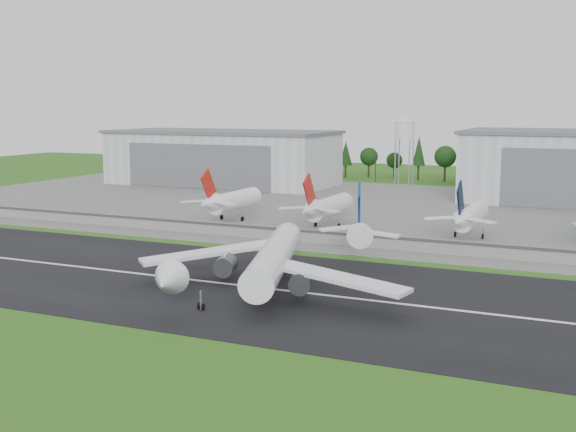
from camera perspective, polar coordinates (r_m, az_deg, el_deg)
The scene contains 13 objects.
ground at distance 135.24m, azimuth -9.97°, elevation -5.93°, with size 600.00×600.00×0.00m, color #235B15.
runway at distance 143.33m, azimuth -7.72°, elevation -5.02°, with size 320.00×60.00×0.10m, color black.
runway_centerline at distance 143.31m, azimuth -7.72°, elevation -5.00°, with size 220.00×1.00×0.02m, color white.
apron at distance 241.99m, azimuth 6.19°, elevation 0.65°, with size 320.00×150.00×0.10m, color slate.
blast_fence at distance 181.79m, azimuth -0.21°, elevation -1.44°, with size 240.00×0.61×3.50m.
hangar_west at distance 314.11m, azimuth -5.19°, elevation 4.65°, with size 97.00×44.00×23.20m.
water_tower at distance 303.48m, azimuth 9.22°, elevation 6.87°, with size 8.40×8.40×29.40m.
utility_poles at distance 318.45m, azimuth 10.69°, elevation 2.49°, with size 230.00×3.00×12.00m, color black, non-canonical shape.
treeline at distance 332.97m, azimuth 11.30°, elevation 2.74°, with size 320.00×16.00×22.00m, color black, non-canonical shape.
main_airliner at distance 133.32m, azimuth -1.21°, elevation -3.85°, with size 54.52×57.89×18.17m.
parked_jet_red_a at distance 212.62m, azimuth -4.66°, elevation 1.20°, with size 7.36×31.29×16.63m.
parked_jet_red_b at distance 199.82m, azimuth 2.97°, elevation 0.71°, with size 7.36×31.29×16.54m.
parked_jet_navy at distance 189.29m, azimuth 14.07°, elevation -0.05°, with size 7.36×31.29×16.35m.
Camera 1 is at (74.25, -107.80, 34.02)m, focal length 45.00 mm.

